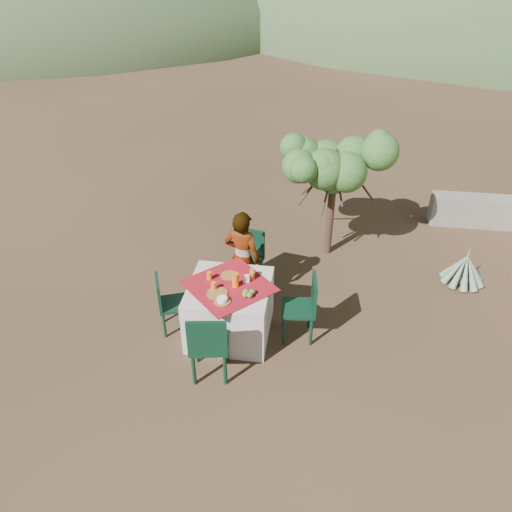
{
  "coord_description": "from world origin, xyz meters",
  "views": [
    {
      "loc": [
        0.35,
        -4.94,
        4.49
      ],
      "look_at": [
        -0.42,
        0.34,
        0.97
      ],
      "focal_mm": 35.0,
      "sensor_mm": 36.0,
      "label": 1
    }
  ],
  "objects_px": {
    "agave": "(464,270)",
    "juice_pitcher": "(235,280)",
    "chair_near": "(209,344)",
    "chair_left": "(168,301)",
    "chair_far": "(249,256)",
    "shrub_tree": "(338,170)",
    "person": "(242,259)",
    "table": "(230,309)",
    "chair_right": "(304,305)"
  },
  "relations": [
    {
      "from": "chair_far",
      "to": "juice_pitcher",
      "type": "distance_m",
      "value": 1.15
    },
    {
      "from": "chair_left",
      "to": "shrub_tree",
      "type": "distance_m",
      "value": 3.22
    },
    {
      "from": "chair_left",
      "to": "person",
      "type": "distance_m",
      "value": 1.16
    },
    {
      "from": "chair_near",
      "to": "juice_pitcher",
      "type": "relative_size",
      "value": 5.09
    },
    {
      "from": "chair_far",
      "to": "agave",
      "type": "relative_size",
      "value": 1.29
    },
    {
      "from": "chair_far",
      "to": "chair_right",
      "type": "bearing_deg",
      "value": -37.77
    },
    {
      "from": "chair_near",
      "to": "chair_left",
      "type": "relative_size",
      "value": 1.18
    },
    {
      "from": "chair_left",
      "to": "agave",
      "type": "distance_m",
      "value": 4.38
    },
    {
      "from": "chair_far",
      "to": "shrub_tree",
      "type": "relative_size",
      "value": 0.49
    },
    {
      "from": "shrub_tree",
      "to": "agave",
      "type": "relative_size",
      "value": 2.65
    },
    {
      "from": "table",
      "to": "person",
      "type": "bearing_deg",
      "value": 85.51
    },
    {
      "from": "chair_left",
      "to": "shrub_tree",
      "type": "height_order",
      "value": "shrub_tree"
    },
    {
      "from": "chair_far",
      "to": "shrub_tree",
      "type": "height_order",
      "value": "shrub_tree"
    },
    {
      "from": "chair_right",
      "to": "person",
      "type": "bearing_deg",
      "value": -130.95
    },
    {
      "from": "shrub_tree",
      "to": "juice_pitcher",
      "type": "height_order",
      "value": "shrub_tree"
    },
    {
      "from": "chair_right",
      "to": "shrub_tree",
      "type": "bearing_deg",
      "value": 165.28
    },
    {
      "from": "chair_far",
      "to": "table",
      "type": "bearing_deg",
      "value": -82.32
    },
    {
      "from": "table",
      "to": "juice_pitcher",
      "type": "bearing_deg",
      "value": -1.6
    },
    {
      "from": "person",
      "to": "agave",
      "type": "distance_m",
      "value": 3.35
    },
    {
      "from": "chair_right",
      "to": "shrub_tree",
      "type": "relative_size",
      "value": 0.5
    },
    {
      "from": "person",
      "to": "chair_near",
      "type": "bearing_deg",
      "value": 100.51
    },
    {
      "from": "chair_left",
      "to": "table",
      "type": "bearing_deg",
      "value": -107.92
    },
    {
      "from": "chair_right",
      "to": "person",
      "type": "height_order",
      "value": "person"
    },
    {
      "from": "chair_near",
      "to": "agave",
      "type": "height_order",
      "value": "chair_near"
    },
    {
      "from": "shrub_tree",
      "to": "juice_pitcher",
      "type": "distance_m",
      "value": 2.57
    },
    {
      "from": "person",
      "to": "juice_pitcher",
      "type": "height_order",
      "value": "person"
    },
    {
      "from": "table",
      "to": "chair_near",
      "type": "xyz_separation_m",
      "value": [
        -0.08,
        -0.83,
        0.16
      ]
    },
    {
      "from": "chair_far",
      "to": "agave",
      "type": "xyz_separation_m",
      "value": [
        3.17,
        0.51,
        -0.26
      ]
    },
    {
      "from": "chair_far",
      "to": "chair_left",
      "type": "xyz_separation_m",
      "value": [
        -0.88,
        -1.14,
        -0.04
      ]
    },
    {
      "from": "person",
      "to": "juice_pitcher",
      "type": "distance_m",
      "value": 0.7
    },
    {
      "from": "chair_far",
      "to": "shrub_tree",
      "type": "distance_m",
      "value": 1.89
    },
    {
      "from": "chair_near",
      "to": "agave",
      "type": "distance_m",
      "value": 4.13
    },
    {
      "from": "chair_near",
      "to": "shrub_tree",
      "type": "height_order",
      "value": "shrub_tree"
    },
    {
      "from": "chair_right",
      "to": "person",
      "type": "relative_size",
      "value": 0.64
    },
    {
      "from": "chair_far",
      "to": "agave",
      "type": "bearing_deg",
      "value": 20.7
    },
    {
      "from": "chair_left",
      "to": "shrub_tree",
      "type": "relative_size",
      "value": 0.45
    },
    {
      "from": "table",
      "to": "chair_far",
      "type": "xyz_separation_m",
      "value": [
        0.07,
        1.09,
        0.11
      ]
    },
    {
      "from": "chair_far",
      "to": "juice_pitcher",
      "type": "relative_size",
      "value": 4.67
    },
    {
      "from": "chair_far",
      "to": "chair_left",
      "type": "relative_size",
      "value": 1.08
    },
    {
      "from": "chair_near",
      "to": "chair_left",
      "type": "distance_m",
      "value": 1.06
    },
    {
      "from": "table",
      "to": "person",
      "type": "xyz_separation_m",
      "value": [
        0.05,
        0.69,
        0.34
      ]
    },
    {
      "from": "chair_near",
      "to": "shrub_tree",
      "type": "xyz_separation_m",
      "value": [
        1.35,
        3.03,
        0.9
      ]
    },
    {
      "from": "table",
      "to": "agave",
      "type": "distance_m",
      "value": 3.62
    },
    {
      "from": "agave",
      "to": "juice_pitcher",
      "type": "relative_size",
      "value": 3.62
    },
    {
      "from": "agave",
      "to": "chair_right",
      "type": "bearing_deg",
      "value": -146.31
    },
    {
      "from": "juice_pitcher",
      "to": "shrub_tree",
      "type": "bearing_deg",
      "value": 61.76
    },
    {
      "from": "chair_far",
      "to": "chair_near",
      "type": "distance_m",
      "value": 1.92
    },
    {
      "from": "chair_far",
      "to": "chair_right",
      "type": "relative_size",
      "value": 0.98
    },
    {
      "from": "person",
      "to": "agave",
      "type": "relative_size",
      "value": 2.08
    },
    {
      "from": "chair_far",
      "to": "juice_pitcher",
      "type": "height_order",
      "value": "juice_pitcher"
    }
  ]
}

